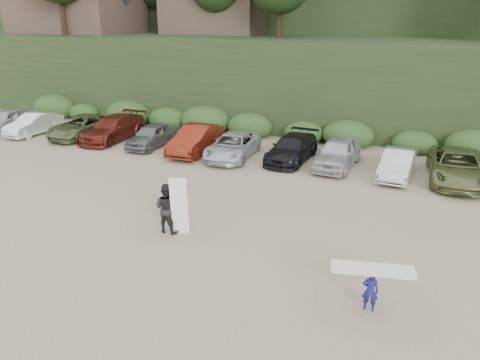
% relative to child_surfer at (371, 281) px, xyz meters
% --- Properties ---
extents(ground, '(120.00, 120.00, 0.00)m').
position_rel_child_surfer_xyz_m(ground, '(-4.21, 2.27, -0.91)').
color(ground, tan).
rests_on(ground, ground).
extents(parked_cars, '(39.33, 5.91, 1.62)m').
position_rel_child_surfer_xyz_m(parked_cars, '(-6.68, 12.26, -0.17)').
color(parked_cars, '#B0B0B5').
rests_on(parked_cars, ground).
extents(child_surfer, '(2.32, 1.07, 1.34)m').
position_rel_child_surfer_xyz_m(child_surfer, '(0.00, 0.00, 0.00)').
color(child_surfer, navy).
rests_on(child_surfer, ground).
extents(adult_surfer, '(1.40, 0.77, 2.28)m').
position_rel_child_surfer_xyz_m(adult_surfer, '(-7.69, 2.27, 0.07)').
color(adult_surfer, black).
rests_on(adult_surfer, ground).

